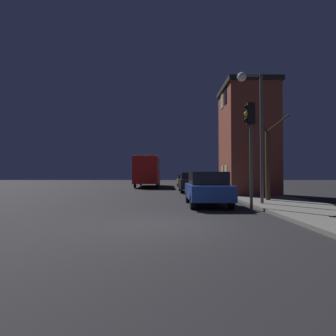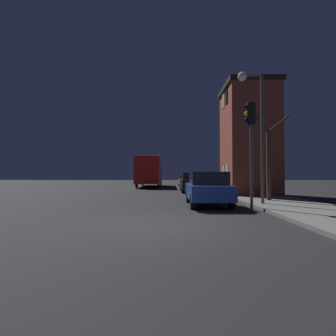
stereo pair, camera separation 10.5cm
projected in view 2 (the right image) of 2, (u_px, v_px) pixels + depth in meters
ground_plane at (162, 224)px, 7.61m from camera, size 120.00×120.00×0.00m
brick_building at (249, 139)px, 18.32m from camera, size 3.49×4.28×7.58m
streetlamp at (254, 112)px, 12.14m from camera, size 1.18×0.43×6.10m
traffic_light at (250, 133)px, 10.67m from camera, size 0.43×0.24×4.39m
bare_tree at (268, 159)px, 13.68m from camera, size 1.85×0.85×4.78m
bus at (150, 169)px, 31.03m from camera, size 2.56×9.51×3.44m
car_near_lane at (208, 188)px, 12.17m from camera, size 1.80×4.06×1.57m
car_mid_lane at (192, 182)px, 21.46m from camera, size 1.89×4.62×1.60m
car_far_lane at (186, 180)px, 31.38m from camera, size 1.77×4.03×1.37m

